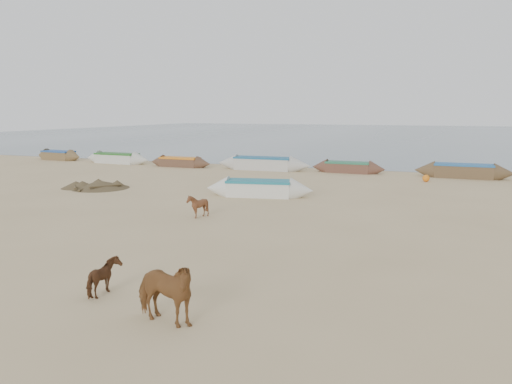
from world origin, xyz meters
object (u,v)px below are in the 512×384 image
(calf_right, at_px, (105,278))
(near_canoe, at_px, (259,188))
(calf_front, at_px, (198,206))
(cow_adult, at_px, (164,292))

(calf_right, relative_size, near_canoe, 0.16)
(near_canoe, bearing_deg, calf_front, -105.82)
(cow_adult, bearing_deg, calf_right, 75.96)
(cow_adult, bearing_deg, near_canoe, 22.70)
(calf_front, bearing_deg, calf_right, -12.86)
(cow_adult, height_order, near_canoe, cow_adult)
(cow_adult, xyz_separation_m, calf_front, (-4.21, 9.54, -0.20))
(calf_right, bearing_deg, calf_front, -14.93)
(cow_adult, relative_size, near_canoe, 0.29)
(calf_front, relative_size, near_canoe, 0.18)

